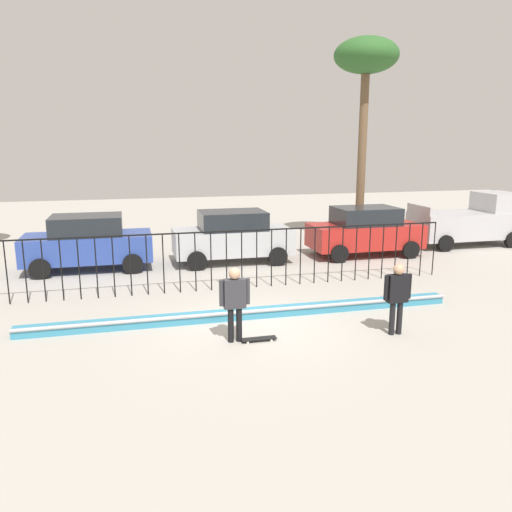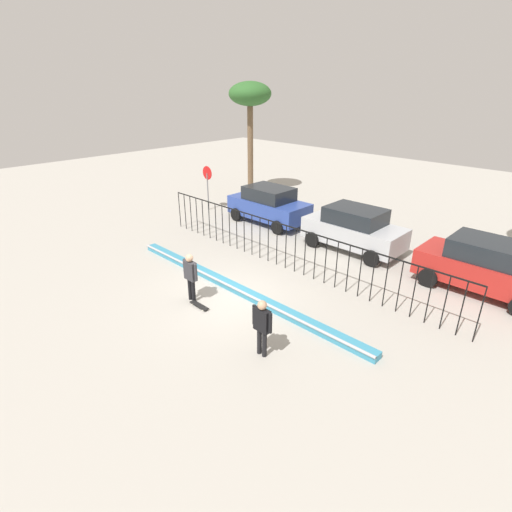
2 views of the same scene
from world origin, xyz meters
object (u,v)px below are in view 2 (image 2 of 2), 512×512
parked_car_red (485,266)px  stop_sign (208,182)px  skateboard (199,305)px  camera_operator (262,323)px  parked_car_blue (269,205)px  palm_tree_short (250,98)px  skateboarder (190,273)px  parked_car_silver (354,229)px

parked_car_red → stop_sign: (-14.39, -0.47, 0.64)m
skateboard → camera_operator: (3.17, -0.35, 0.95)m
stop_sign → parked_car_red: bearing=1.9°
parked_car_blue → palm_tree_short: (-4.93, 3.59, 4.92)m
parked_car_blue → stop_sign: bearing=-173.9°
skateboarder → parked_car_red: size_ratio=0.39×
skateboard → camera_operator: 3.33m
skateboarder → stop_sign: 10.40m
parked_car_silver → stop_sign: stop_sign is taller
skateboarder → parked_car_silver: parked_car_silver is taller
skateboarder → parked_car_red: 10.09m
skateboard → stop_sign: size_ratio=0.32×
parked_car_red → palm_tree_short: palm_tree_short is taller
parked_car_red → stop_sign: stop_sign is taller
skateboarder → palm_tree_short: (-8.50, 11.31, 4.88)m
parked_car_silver → parked_car_red: same height
skateboard → parked_car_blue: parked_car_blue is taller
parked_car_blue → parked_car_silver: 5.09m
parked_car_red → skateboard: bearing=-128.7°
skateboarder → parked_car_silver: 7.77m
skateboarder → palm_tree_short: size_ratio=0.25×
parked_car_silver → palm_tree_short: (-10.01, 3.69, 4.92)m
camera_operator → stop_sign: (-11.33, 7.49, 0.61)m
parked_car_red → stop_sign: 14.41m
parked_car_blue → camera_operator: bearing=-52.0°
camera_operator → parked_car_red: (3.06, 7.96, -0.03)m
skateboarder → skateboard: size_ratio=2.12×
camera_operator → skateboarder: bearing=7.9°
parked_car_silver → parked_car_red: (5.24, -0.12, 0.00)m
parked_car_silver → stop_sign: size_ratio=1.72×
skateboarder → skateboard: bearing=-3.4°
camera_operator → parked_car_blue: size_ratio=0.39×
parked_car_red → palm_tree_short: (-15.25, 3.81, 4.92)m
camera_operator → parked_car_red: size_ratio=0.39×
skateboard → palm_tree_short: (-9.02, 11.43, 5.83)m
parked_car_blue → stop_sign: 4.18m
palm_tree_short → skateboard: bearing=-51.7°
parked_car_blue → parked_car_silver: same height
skateboard → parked_car_silver: size_ratio=0.19×
skateboard → parked_car_red: (6.23, 7.61, 0.91)m
parked_car_red → stop_sign: bearing=-177.5°
camera_operator → parked_car_silver: (-2.18, 8.08, -0.03)m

